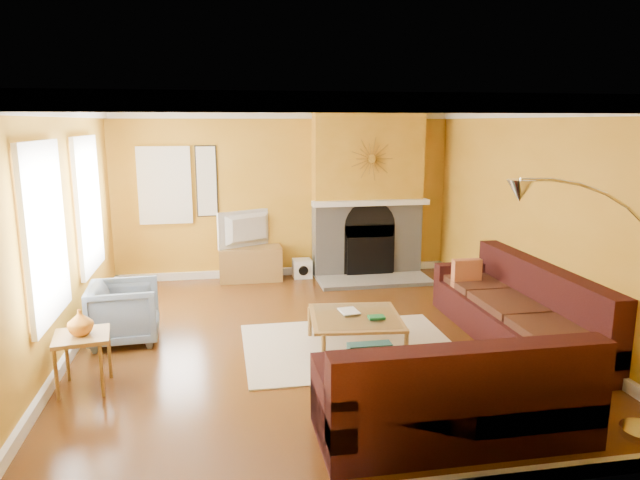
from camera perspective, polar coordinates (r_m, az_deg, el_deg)
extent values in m
cube|color=brown|center=(6.86, -0.47, -10.01)|extent=(5.50, 6.00, 0.02)
cube|color=white|center=(6.37, -0.51, 13.36)|extent=(5.50, 6.00, 0.02)
cube|color=gold|center=(9.42, -3.57, 4.52)|extent=(5.50, 0.02, 2.70)
cube|color=gold|center=(3.64, 7.56, -7.30)|extent=(5.50, 0.02, 2.70)
cube|color=gold|center=(6.61, -24.79, 0.36)|extent=(0.02, 6.00, 2.70)
cube|color=gold|center=(7.45, 20.96, 1.84)|extent=(0.02, 6.00, 2.70)
cube|color=white|center=(7.83, -22.27, 3.30)|extent=(0.06, 1.22, 1.72)
cube|color=white|center=(6.00, -25.95, 0.67)|extent=(0.06, 1.22, 1.72)
cube|color=white|center=(9.33, -15.27, 5.29)|extent=(0.82, 0.06, 1.22)
cube|color=white|center=(9.30, -11.27, 5.77)|extent=(0.34, 0.04, 1.14)
cube|color=white|center=(9.25, 5.12, 3.73)|extent=(1.92, 0.22, 0.08)
cube|color=gray|center=(9.21, 5.49, -4.07)|extent=(1.80, 0.70, 0.06)
cube|color=beige|center=(6.64, 3.01, -10.59)|extent=(2.40, 1.80, 0.02)
cube|color=olive|center=(9.32, -6.97, -2.36)|extent=(1.00, 0.45, 0.55)
imported|color=black|center=(9.20, -7.05, 1.08)|extent=(0.97, 0.59, 0.59)
cube|color=white|center=(9.46, -1.81, -2.85)|extent=(0.30, 0.30, 0.30)
imported|color=slate|center=(7.07, -18.98, -6.85)|extent=(0.82, 0.80, 0.71)
imported|color=orange|center=(5.89, -22.86, -7.58)|extent=(0.30, 0.30, 0.25)
imported|color=white|center=(6.53, 2.08, -7.24)|extent=(0.23, 0.29, 0.03)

